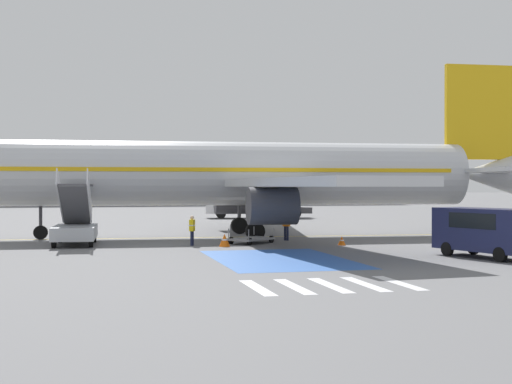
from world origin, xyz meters
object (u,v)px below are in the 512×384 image
object	(u,v)px
airliner	(232,174)
baggage_cart	(251,239)
fuel_tanker	(260,200)
ground_crew_0	(286,224)
terminal_building	(103,178)
boarding_stairs_forward	(75,227)
service_van_0	(486,228)
traffic_cone_0	(225,240)
traffic_cone_2	(342,241)
ground_crew_1	(192,228)

from	to	relation	value
airliner	baggage_cart	size ratio (longest dim) A/B	14.19
fuel_tanker	ground_crew_0	size ratio (longest dim) A/B	6.26
ground_crew_0	terminal_building	xyz separation A→B (m)	(-8.80, 86.71, 3.73)
baggage_cart	boarding_stairs_forward	bearing A→B (deg)	-138.06
service_van_0	traffic_cone_0	size ratio (longest dim) A/B	7.85
airliner	boarding_stairs_forward	size ratio (longest dim) A/B	7.84
baggage_cart	traffic_cone_2	xyz separation A→B (m)	(4.50, -2.28, -0.01)
boarding_stairs_forward	traffic_cone_0	world-z (taller)	boarding_stairs_forward
fuel_tanker	traffic_cone_2	world-z (taller)	fuel_tanker
fuel_tanker	traffic_cone_0	size ratio (longest dim) A/B	16.20
boarding_stairs_forward	ground_crew_1	distance (m)	6.41
boarding_stairs_forward	ground_crew_1	size ratio (longest dim) A/B	3.30
fuel_tanker	boarding_stairs_forward	bearing A→B (deg)	157.92
service_van_0	traffic_cone_2	xyz separation A→B (m)	(-3.85, 8.00, -1.07)
traffic_cone_2	airliner	bearing A→B (deg)	121.33
traffic_cone_0	ground_crew_1	bearing A→B (deg)	147.85
baggage_cart	ground_crew_0	xyz separation A→B (m)	(2.50, 1.69, 0.74)
airliner	traffic_cone_2	bearing A→B (deg)	-145.39
ground_crew_0	traffic_cone_0	xyz separation A→B (m)	(-4.34, -3.35, -0.66)
baggage_cart	traffic_cone_0	bearing A→B (deg)	-89.05
airliner	baggage_cart	xyz separation A→B (m)	(0.05, -5.19, -3.73)
fuel_tanker	terminal_building	xyz separation A→B (m)	(-14.36, 57.25, 2.90)
traffic_cone_0	traffic_cone_2	world-z (taller)	traffic_cone_0
ground_crew_0	airliner	bearing A→B (deg)	172.27
boarding_stairs_forward	baggage_cart	bearing A→B (deg)	-3.79
service_van_0	ground_crew_0	xyz separation A→B (m)	(-5.85, 11.97, -0.32)
fuel_tanker	airliner	bearing A→B (deg)	171.03
boarding_stairs_forward	traffic_cone_0	distance (m)	8.26
service_van_0	ground_crew_0	distance (m)	13.32
ground_crew_1	airliner	bearing A→B (deg)	-5.67
airliner	terminal_building	xyz separation A→B (m)	(-6.25, 83.21, 0.74)
fuel_tanker	traffic_cone_0	xyz separation A→B (m)	(-9.89, -32.81, -1.49)
ground_crew_0	ground_crew_1	size ratio (longest dim) A/B	1.07
service_van_0	ground_crew_0	size ratio (longest dim) A/B	3.03
service_van_0	ground_crew_1	bearing A→B (deg)	-55.20
boarding_stairs_forward	ground_crew_0	distance (m)	12.07
ground_crew_1	terminal_building	distance (m)	89.18
boarding_stairs_forward	traffic_cone_0	size ratio (longest dim) A/B	7.96
airliner	fuel_tanker	bearing A→B (deg)	-14.05
boarding_stairs_forward	terminal_building	xyz separation A→B (m)	(3.26, 87.22, 3.72)
boarding_stairs_forward	baggage_cart	world-z (taller)	boarding_stairs_forward
baggage_cart	ground_crew_1	bearing A→B (deg)	-120.21
ground_crew_0	ground_crew_1	world-z (taller)	ground_crew_0
service_van_0	boarding_stairs_forward	bearing A→B (deg)	-48.56
fuel_tanker	baggage_cart	world-z (taller)	fuel_tanker
service_van_0	traffic_cone_2	bearing A→B (deg)	-80.23
baggage_cart	ground_crew_0	distance (m)	3.11
airliner	ground_crew_1	xyz separation A→B (m)	(-3.38, -5.84, -3.06)
baggage_cart	ground_crew_1	world-z (taller)	ground_crew_1
service_van_0	terminal_building	size ratio (longest dim) A/B	0.05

